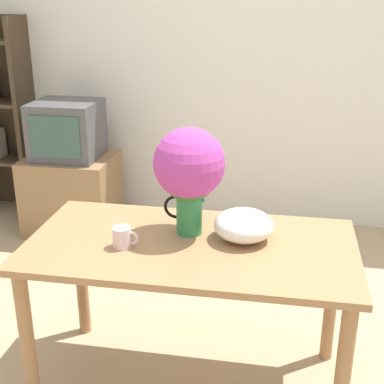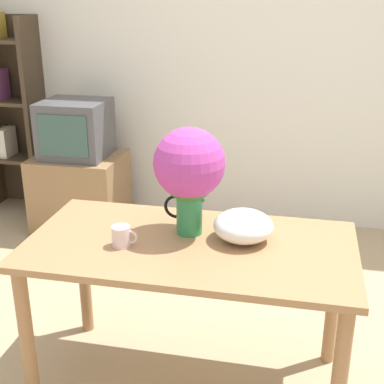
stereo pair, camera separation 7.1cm
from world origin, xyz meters
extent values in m
cube|color=silver|center=(0.00, 1.99, 1.30)|extent=(8.00, 0.05, 2.60)
cube|color=#A3754C|center=(-0.12, 0.01, 0.71)|extent=(1.37, 0.72, 0.03)
cylinder|color=#A3754C|center=(-0.74, -0.29, 0.35)|extent=(0.06, 0.06, 0.69)
cylinder|color=#A3754C|center=(-0.74, 0.31, 0.35)|extent=(0.06, 0.06, 0.69)
cylinder|color=#A3754C|center=(0.51, 0.31, 0.35)|extent=(0.06, 0.06, 0.69)
cylinder|color=#2D844C|center=(-0.14, 0.11, 0.83)|extent=(0.11, 0.11, 0.21)
cone|color=#2D844C|center=(-0.09, 0.11, 0.90)|extent=(0.04, 0.04, 0.05)
torus|color=black|center=(-0.20, 0.11, 0.84)|extent=(0.11, 0.01, 0.11)
sphere|color=#3D7033|center=(-0.14, 0.11, 0.98)|extent=(0.23, 0.23, 0.23)
sphere|color=#B23D99|center=(-0.14, 0.11, 1.04)|extent=(0.30, 0.30, 0.30)
cylinder|color=silver|center=(-0.39, -0.08, 0.76)|extent=(0.08, 0.08, 0.09)
torus|color=silver|center=(-0.34, -0.08, 0.76)|extent=(0.06, 0.01, 0.06)
ellipsoid|color=white|center=(0.10, 0.08, 0.79)|extent=(0.25, 0.25, 0.13)
cube|color=#8E6B47|center=(-1.29, 1.54, 0.28)|extent=(0.63, 0.52, 0.57)
cube|color=#4C4C51|center=(-1.29, 1.54, 0.77)|extent=(0.46, 0.42, 0.40)
cube|color=#33514C|center=(-1.29, 1.32, 0.77)|extent=(0.36, 0.01, 0.29)
cube|color=#423323|center=(-1.74, 1.82, 0.77)|extent=(0.04, 0.31, 1.53)
cube|color=#423323|center=(-1.96, 1.97, 0.77)|extent=(0.49, 0.01, 1.53)
cube|color=#423323|center=(-1.96, 1.82, 0.43)|extent=(0.41, 0.29, 0.03)
cube|color=gold|center=(-2.07, 1.81, 0.55)|extent=(0.05, 0.21, 0.22)
cube|color=silver|center=(-2.01, 1.81, 0.56)|extent=(0.06, 0.18, 0.23)
cube|color=#423323|center=(-1.96, 1.82, 0.89)|extent=(0.41, 0.29, 0.03)
cube|color=#934784|center=(-2.01, 1.81, 1.02)|extent=(0.05, 0.20, 0.23)
cube|color=#423323|center=(-1.96, 1.82, 1.35)|extent=(0.41, 0.29, 0.03)
camera|label=1|loc=(0.24, -1.97, 1.71)|focal=50.00mm
camera|label=2|loc=(0.31, -1.95, 1.71)|focal=50.00mm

